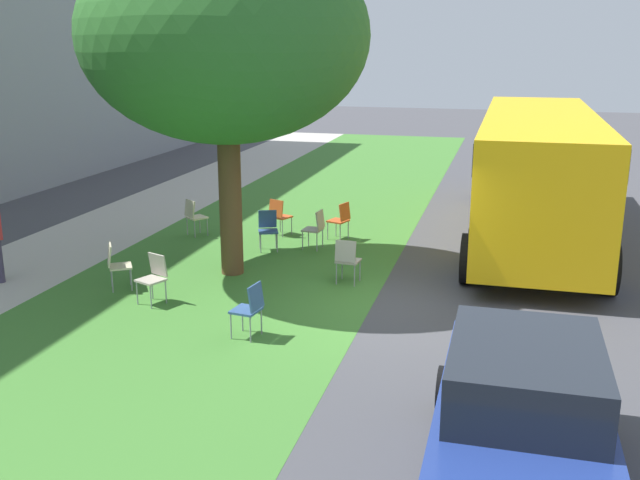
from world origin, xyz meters
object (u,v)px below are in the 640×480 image
Objects in this scene: chair_6 at (347,258)px; street_tree at (225,37)px; chair_1 at (194,215)px; chair_7 at (279,214)px; chair_8 at (154,275)px; chair_0 at (341,218)px; chair_3 at (116,263)px; parked_car at (521,416)px; chair_2 at (316,226)px; school_bus at (537,162)px; chair_5 at (250,306)px; chair_4 at (268,227)px.

street_tree is at bearing 87.69° from chair_6.
chair_7 is (0.56, -1.93, 0.00)m from chair_1.
chair_7 and chair_8 have the same top height.
chair_0 is 1.00× the size of chair_3.
chair_0 is (3.02, -1.51, -4.03)m from street_tree.
chair_0 is 0.24× the size of parked_car.
chair_0 and chair_2 have the same top height.
school_bus is at bearing -75.23° from chair_7.
chair_5 is 0.24× the size of parked_car.
chair_2 is at bearing -72.20° from chair_4.
chair_8 is (-3.74, 0.84, 0.00)m from chair_4.
chair_6 is 0.08× the size of school_bus.
chair_8 is (-1.97, 0.69, -4.03)m from street_tree.
chair_3 and chair_7 have the same top height.
chair_0 is at bearing -23.73° from chair_8.
chair_2 and chair_5 have the same top height.
street_tree reaches higher than chair_7.
chair_3 is at bearing 131.10° from street_tree.
chair_2 is at bearing 28.84° from chair_6.
chair_6 is at bearing -71.12° from chair_3.
parked_car reaches higher than chair_7.
chair_0 is at bearing -80.89° from chair_1.
chair_1 and chair_8 have the same top height.
chair_8 is at bearing -164.41° from chair_1.
school_bus is (2.47, -4.68, 1.24)m from chair_2.
street_tree reaches higher than chair_6.
street_tree is 0.63× the size of school_bus.
chair_3 is at bearing 150.38° from chair_4.
chair_1 is 1.00× the size of chair_7.
parked_car is at bearing -152.10° from chair_2.
parked_car is 10.70m from school_bus.
chair_1 is at bearing 3.26° from chair_3.
chair_2 is at bearing -129.05° from chair_7.
chair_5 is at bearing -164.49° from chair_4.
chair_1 is at bearing 15.59° from chair_8.
parked_car reaches higher than chair_0.
chair_0 is 1.50m from chair_7.
chair_0 is 1.00× the size of chair_6.
chair_7 is at bearing -7.88° from chair_8.
chair_7 is 6.15m from school_bus.
chair_7 is at bearing 13.72° from chair_5.
chair_6 and chair_7 have the same top height.
chair_1 is at bearing 83.07° from chair_2.
street_tree is at bearing 153.50° from chair_0.
street_tree is at bearing -19.24° from chair_8.
school_bus is (7.58, -4.35, 1.24)m from chair_5.
chair_2 is at bearing 159.10° from chair_0.
street_tree is 5.04m from chair_7.
chair_1 is at bearing 37.96° from street_tree.
chair_1 is 1.00× the size of chair_5.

